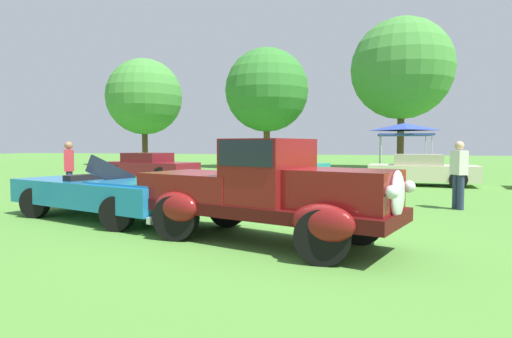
% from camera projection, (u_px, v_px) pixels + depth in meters
% --- Properties ---
extents(ground_plane, '(120.00, 120.00, 0.00)m').
position_uv_depth(ground_plane, '(271.00, 238.00, 7.36)').
color(ground_plane, '#4C8433').
extents(feature_pickup_truck, '(4.70, 2.86, 1.70)m').
position_uv_depth(feature_pickup_truck, '(265.00, 190.00, 7.07)').
color(feature_pickup_truck, '#400B0B').
rests_on(feature_pickup_truck, ground_plane).
extents(neighbor_convertible, '(4.76, 2.98, 1.40)m').
position_uv_depth(neighbor_convertible, '(108.00, 192.00, 9.27)').
color(neighbor_convertible, '#1E7AB7').
rests_on(neighbor_convertible, ground_plane).
extents(show_car_burgundy, '(4.84, 2.87, 1.22)m').
position_uv_depth(show_car_burgundy, '(149.00, 166.00, 19.78)').
color(show_car_burgundy, maroon).
rests_on(show_car_burgundy, ground_plane).
extents(show_car_teal, '(4.30, 2.66, 1.22)m').
position_uv_depth(show_car_teal, '(279.00, 167.00, 18.87)').
color(show_car_teal, teal).
rests_on(show_car_teal, ground_plane).
extents(show_car_cream, '(4.13, 1.97, 1.22)m').
position_uv_depth(show_car_cream, '(421.00, 170.00, 16.83)').
color(show_car_cream, beige).
rests_on(show_car_cream, ground_plane).
extents(spectator_near_truck, '(0.43, 0.47, 1.69)m').
position_uv_depth(spectator_near_truck, '(69.00, 169.00, 12.08)').
color(spectator_near_truck, '#283351').
rests_on(spectator_near_truck, ground_plane).
extents(spectator_between_cars, '(0.35, 0.45, 1.69)m').
position_uv_depth(spectator_between_cars, '(305.00, 169.00, 12.39)').
color(spectator_between_cars, '#383838').
rests_on(spectator_between_cars, ground_plane).
extents(spectator_by_row, '(0.38, 0.46, 1.69)m').
position_uv_depth(spectator_by_row, '(459.00, 173.00, 10.62)').
color(spectator_by_row, '#283351').
rests_on(spectator_by_row, ground_plane).
extents(canopy_tent_left_field, '(2.62, 2.62, 2.71)m').
position_uv_depth(canopy_tent_left_field, '(405.00, 129.00, 22.22)').
color(canopy_tent_left_field, '#B7B7BC').
rests_on(canopy_tent_left_field, ground_plane).
extents(treeline_far_left, '(5.82, 5.82, 8.19)m').
position_uv_depth(treeline_far_left, '(144.00, 97.00, 33.19)').
color(treeline_far_left, '#47331E').
rests_on(treeline_far_left, ground_plane).
extents(treeline_mid_left, '(5.71, 5.71, 8.18)m').
position_uv_depth(treeline_mid_left, '(267.00, 90.00, 29.46)').
color(treeline_mid_left, brown).
rests_on(treeline_mid_left, ground_plane).
extents(treeline_center, '(6.53, 6.53, 9.77)m').
position_uv_depth(treeline_center, '(402.00, 69.00, 27.86)').
color(treeline_center, '#47331E').
rests_on(treeline_center, ground_plane).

